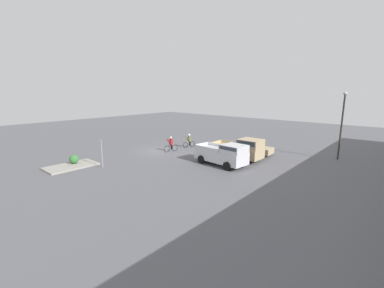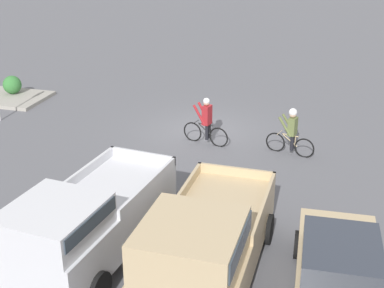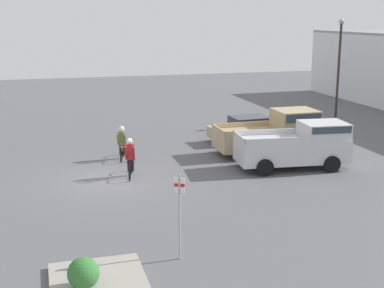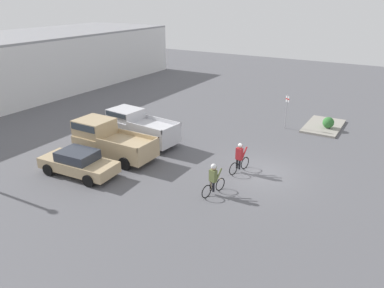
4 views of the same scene
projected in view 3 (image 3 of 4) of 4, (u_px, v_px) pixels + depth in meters
The scene contains 9 objects.
ground_plane at pixel (108, 181), 22.86m from camera, with size 80.00×80.00×0.00m, color #56565B.
sedan_0 at pixel (249, 129), 29.90m from camera, with size 2.14×4.57×1.42m.
pickup_truck_0 at pixel (276, 132), 27.27m from camera, with size 2.32×5.23×2.21m.
pickup_truck_1 at pixel (299, 145), 24.59m from camera, with size 2.54×5.23×2.12m.
cyclist_0 at pixel (130, 158), 23.33m from camera, with size 1.76×0.56×1.74m.
cyclist_1 at pixel (122, 142), 26.17m from camera, with size 1.71×0.55×1.69m.
fire_lane_sign at pixel (180, 209), 15.19m from camera, with size 0.16×0.28×2.58m.
lamppost at pixel (339, 62), 34.68m from camera, with size 0.36×0.36×6.71m.
shrub at pixel (83, 273), 13.50m from camera, with size 0.82×0.82×0.82m.
Camera 3 is at (22.00, -2.54, 6.90)m, focal length 50.00 mm.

